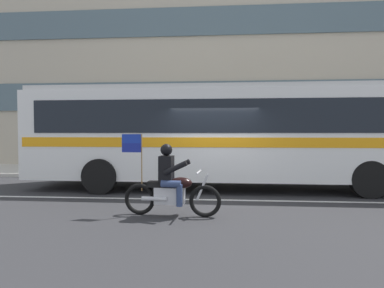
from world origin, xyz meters
TOP-DOWN VIEW (x-y plane):
  - ground_plane at (0.00, 0.00)m, footprint 60.00×60.00m
  - sidewalk_curb at (0.00, 5.10)m, footprint 28.00×3.80m
  - lane_center_stripe at (0.00, -0.60)m, footprint 26.60×0.14m
  - office_building_facade at (0.00, 7.39)m, footprint 28.00×0.89m
  - transit_bus at (0.68, 1.19)m, footprint 13.08×2.73m
  - motorcycle_with_rider at (-0.90, -2.36)m, footprint 2.19×0.64m
  - fire_hydrant at (-0.23, 3.80)m, footprint 0.22×0.30m

SIDE VIEW (x-z plane):
  - ground_plane at x=0.00m, z-range 0.00..0.00m
  - lane_center_stripe at x=0.00m, z-range 0.00..0.01m
  - sidewalk_curb at x=0.00m, z-range 0.00..0.15m
  - fire_hydrant at x=-0.23m, z-range 0.14..0.89m
  - motorcycle_with_rider at x=-0.90m, z-range -0.22..1.55m
  - transit_bus at x=0.68m, z-range 0.27..3.49m
  - office_building_facade at x=0.00m, z-range 0.01..10.40m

